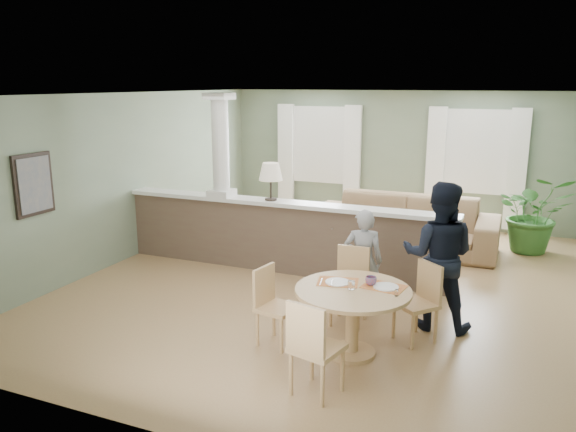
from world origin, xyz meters
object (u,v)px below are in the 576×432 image
at_px(chair_near, 313,345).
at_px(chair_side, 272,302).
at_px(chair_far_boy, 350,281).
at_px(sofa, 403,224).
at_px(man_person, 439,256).
at_px(child_person, 363,261).
at_px(dining_table, 353,302).
at_px(chair_far_man, 421,298).
at_px(houseplant, 534,214).

distance_m(chair_near, chair_side, 1.19).
bearing_deg(chair_far_boy, sofa, 89.39).
bearing_deg(chair_side, chair_far_boy, -24.07).
bearing_deg(man_person, child_person, -8.48).
xyz_separation_m(dining_table, child_person, (-0.21, 1.16, 0.08)).
xyz_separation_m(sofa, dining_table, (0.29, -4.10, 0.13)).
xyz_separation_m(sofa, chair_far_man, (0.89, -3.47, 0.03)).
bearing_deg(houseplant, man_person, -106.05).
distance_m(chair_far_boy, child_person, 0.38).
relative_size(sofa, chair_near, 3.33).
bearing_deg(chair_side, sofa, 2.23).
xyz_separation_m(chair_side, man_person, (1.62, 1.14, 0.40)).
distance_m(houseplant, chair_near, 6.08).
height_order(sofa, chair_far_man, sofa).
distance_m(sofa, chair_near, 5.07).
xyz_separation_m(houseplant, chair_far_man, (-1.19, -4.18, -0.18)).
relative_size(chair_side, man_person, 0.50).
bearing_deg(houseplant, chair_side, -118.84).
xyz_separation_m(chair_far_man, chair_side, (-1.51, -0.72, -0.01)).
distance_m(chair_far_man, chair_side, 1.67).
xyz_separation_m(dining_table, chair_far_boy, (-0.27, 0.82, -0.08)).
distance_m(houseplant, chair_far_boy, 4.50).
distance_m(sofa, houseplant, 2.21).
bearing_deg(chair_far_man, chair_side, -114.22).
bearing_deg(chair_far_man, child_person, -172.65).
height_order(houseplant, child_person, houseplant).
bearing_deg(dining_table, man_person, 55.92).
relative_size(chair_far_boy, man_person, 0.52).
relative_size(chair_near, man_person, 0.54).
height_order(houseplant, chair_side, houseplant).
bearing_deg(houseplant, sofa, -161.15).
height_order(houseplant, chair_far_boy, houseplant).
bearing_deg(chair_near, chair_far_man, -100.27).
bearing_deg(chair_far_boy, houseplant, 61.69).
xyz_separation_m(chair_far_man, child_person, (-0.82, 0.53, 0.17)).
height_order(dining_table, chair_far_boy, chair_far_boy).
bearing_deg(chair_near, dining_table, -82.52).
bearing_deg(man_person, houseplant, -108.04).
bearing_deg(chair_far_boy, chair_far_man, -13.20).
height_order(chair_far_boy, chair_near, chair_near).
xyz_separation_m(houseplant, chair_side, (-2.70, -4.90, -0.19)).
relative_size(chair_near, chair_side, 1.08).
bearing_deg(chair_far_man, dining_table, -93.39).
distance_m(chair_side, man_person, 2.02).
relative_size(sofa, dining_table, 2.57).
bearing_deg(dining_table, child_person, 100.42).
xyz_separation_m(houseplant, man_person, (-1.08, -3.76, 0.21)).
bearing_deg(child_person, chair_side, 47.99).
xyz_separation_m(houseplant, chair_near, (-1.90, -5.78, -0.15)).
xyz_separation_m(chair_far_man, chair_near, (-0.71, -1.60, 0.03)).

